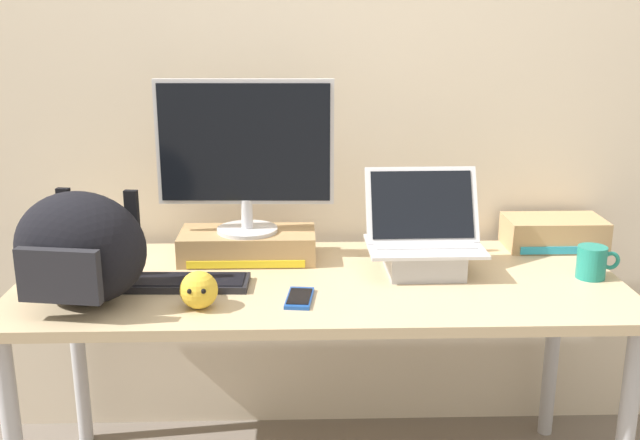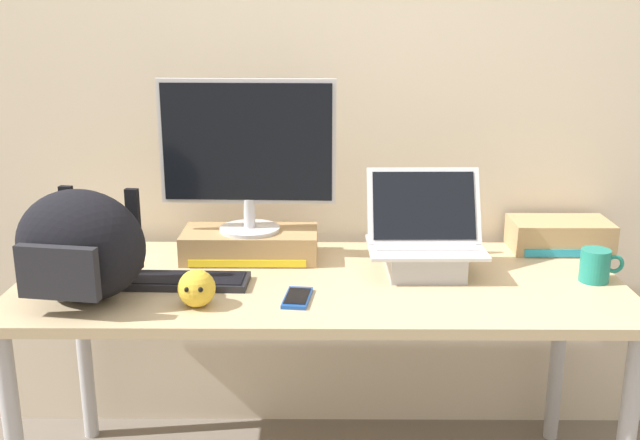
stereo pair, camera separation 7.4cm
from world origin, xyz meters
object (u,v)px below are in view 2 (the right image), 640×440
(open_laptop, at_px, (425,251))
(toner_box_cyan, at_px, (560,235))
(desktop_monitor, at_px, (248,152))
(plush_toy, at_px, (197,288))
(coffee_mug, at_px, (596,265))
(cell_phone, at_px, (297,298))
(messenger_backpack, at_px, (80,246))
(external_keyboard, at_px, (176,281))
(toner_box_yellow, at_px, (250,244))

(open_laptop, xyz_separation_m, toner_box_cyan, (0.47, 0.23, -0.02))
(desktop_monitor, height_order, plush_toy, desktop_monitor)
(coffee_mug, xyz_separation_m, cell_phone, (-0.86, -0.15, -0.04))
(messenger_backpack, bearing_deg, external_keyboard, 37.62)
(open_laptop, height_order, coffee_mug, open_laptop)
(desktop_monitor, height_order, messenger_backpack, desktop_monitor)
(desktop_monitor, bearing_deg, toner_box_cyan, 7.25)
(messenger_backpack, xyz_separation_m, coffee_mug, (1.44, 0.16, -0.11))
(coffee_mug, relative_size, toner_box_cyan, 0.40)
(coffee_mug, height_order, cell_phone, coffee_mug)
(external_keyboard, xyz_separation_m, coffee_mug, (1.22, 0.03, 0.04))
(desktop_monitor, xyz_separation_m, messenger_backpack, (-0.42, -0.36, -0.19))
(open_laptop, height_order, plush_toy, open_laptop)
(messenger_backpack, xyz_separation_m, plush_toy, (0.31, -0.04, -0.10))
(open_laptop, height_order, external_keyboard, open_laptop)
(toner_box_yellow, height_order, desktop_monitor, desktop_monitor)
(plush_toy, bearing_deg, external_keyboard, 118.29)
(desktop_monitor, bearing_deg, plush_toy, -102.40)
(open_laptop, xyz_separation_m, plush_toy, (-0.64, -0.27, -0.02))
(open_laptop, relative_size, plush_toy, 3.41)
(open_laptop, height_order, messenger_backpack, messenger_backpack)
(plush_toy, distance_m, toner_box_cyan, 1.22)
(toner_box_yellow, distance_m, toner_box_cyan, 1.01)
(toner_box_yellow, height_order, open_laptop, open_laptop)
(external_keyboard, height_order, cell_phone, external_keyboard)
(open_laptop, relative_size, external_keyboard, 0.82)
(external_keyboard, bearing_deg, plush_toy, -59.77)
(toner_box_yellow, relative_size, open_laptop, 1.23)
(toner_box_yellow, bearing_deg, toner_box_cyan, 5.21)
(coffee_mug, distance_m, plush_toy, 1.14)
(open_laptop, bearing_deg, toner_box_yellow, 165.05)
(desktop_monitor, bearing_deg, toner_box_yellow, 89.29)
(cell_phone, height_order, plush_toy, plush_toy)
(messenger_backpack, relative_size, cell_phone, 2.52)
(open_laptop, bearing_deg, external_keyboard, -172.65)
(external_keyboard, xyz_separation_m, cell_phone, (0.35, -0.12, -0.01))
(cell_phone, bearing_deg, coffee_mug, 16.40)
(desktop_monitor, bearing_deg, messenger_backpack, -137.18)
(open_laptop, distance_m, toner_box_cyan, 0.53)
(open_laptop, relative_size, cell_phone, 2.23)
(messenger_backpack, relative_size, toner_box_cyan, 1.22)
(open_laptop, bearing_deg, cell_phone, -150.39)
(toner_box_yellow, distance_m, plush_toy, 0.42)
(cell_phone, relative_size, toner_box_cyan, 0.48)
(toner_box_cyan, bearing_deg, cell_phone, -152.19)
(plush_toy, bearing_deg, coffee_mug, 9.89)
(toner_box_cyan, bearing_deg, messenger_backpack, -162.36)
(external_keyboard, distance_m, messenger_backpack, 0.29)
(external_keyboard, height_order, toner_box_cyan, toner_box_cyan)
(cell_phone, distance_m, plush_toy, 0.27)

